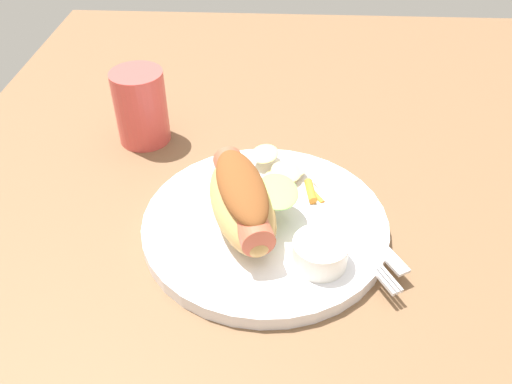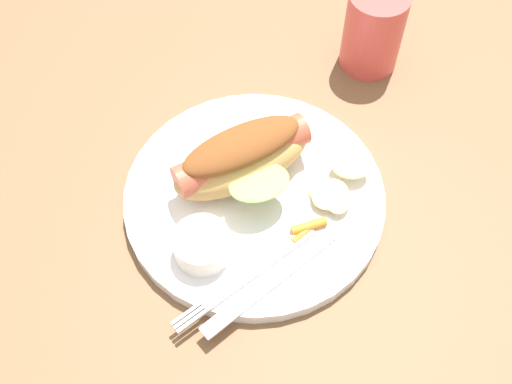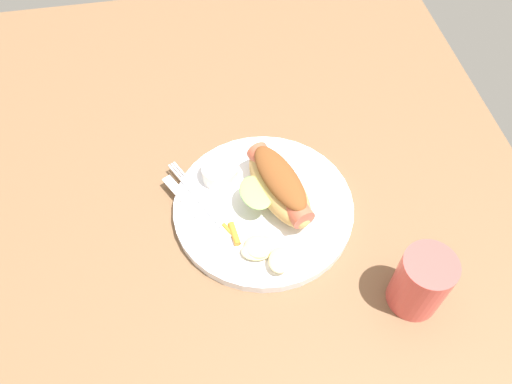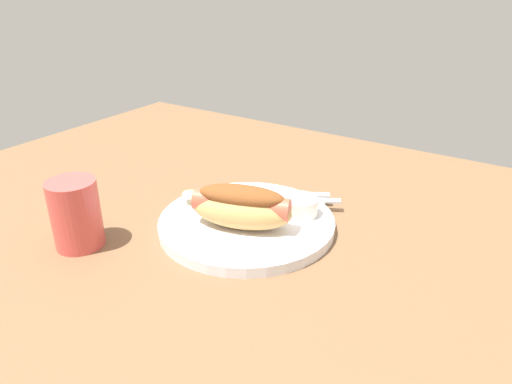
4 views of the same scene
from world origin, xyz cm
name	(u,v)px [view 4 (image 4 of 4)]	position (x,y,z in cm)	size (l,w,h in cm)	color
ground_plane	(239,219)	(0.00, 0.00, -0.90)	(120.00, 90.00, 1.80)	brown
plate	(247,223)	(3.41, -2.95, 0.80)	(26.41, 26.41, 1.60)	white
hot_dog	(242,206)	(4.15, -5.30, 4.88)	(15.89, 11.50, 6.34)	tan
sauce_ramekin	(300,206)	(9.46, 2.56, 2.95)	(5.44, 5.44, 2.71)	white
fork	(288,199)	(5.66, 5.83, 1.80)	(14.86, 8.47, 0.40)	silver
knife	(281,194)	(3.71, 6.84, 1.78)	(15.93, 1.40, 0.36)	silver
chips_pile	(210,197)	(-4.63, -1.57, 2.46)	(7.87, 7.30, 1.83)	#DCC77C
carrot_garnish	(242,196)	(-0.87, 2.18, 2.04)	(3.64, 2.27, 0.94)	orange
drinking_cup	(76,214)	(-13.66, -19.81, 4.91)	(6.77, 6.77, 9.83)	#D84C47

